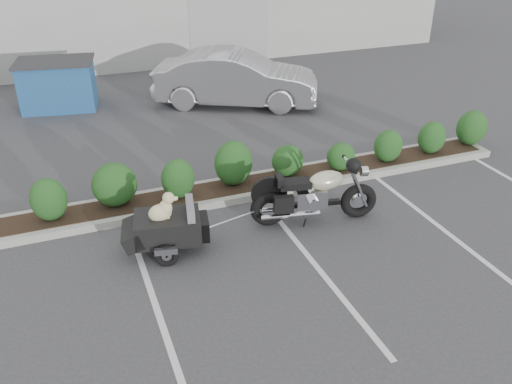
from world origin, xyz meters
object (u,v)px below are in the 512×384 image
object	(u,v)px
sedan	(236,79)
dumpster	(58,84)
motorcycle	(315,195)
pet_trailer	(167,226)

from	to	relation	value
sedan	dumpster	size ratio (longest dim) A/B	2.02
motorcycle	dumpster	distance (m)	9.32
pet_trailer	dumpster	xyz separation A→B (m)	(-1.25, 8.38, 0.22)
motorcycle	dumpster	bearing A→B (deg)	126.98
motorcycle	sedan	distance (m)	6.89
pet_trailer	sedan	bearing A→B (deg)	73.28
pet_trailer	dumpster	world-z (taller)	dumpster
pet_trailer	motorcycle	bearing A→B (deg)	10.77
sedan	pet_trailer	bearing A→B (deg)	179.12
sedan	dumpster	world-z (taller)	sedan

